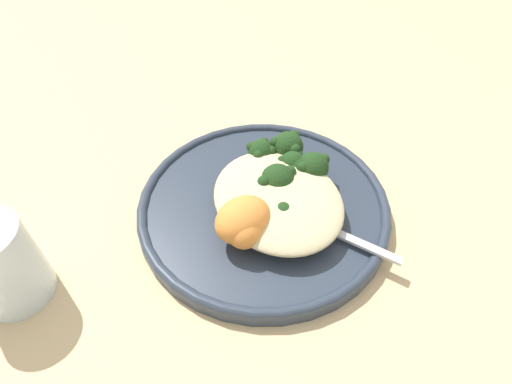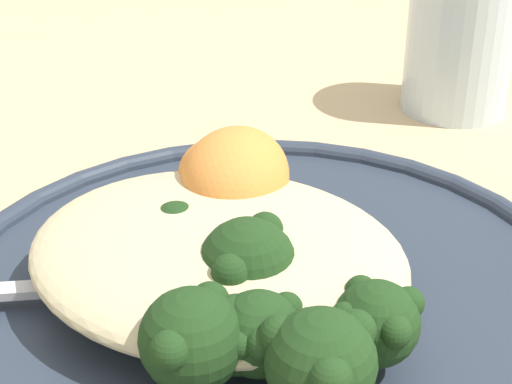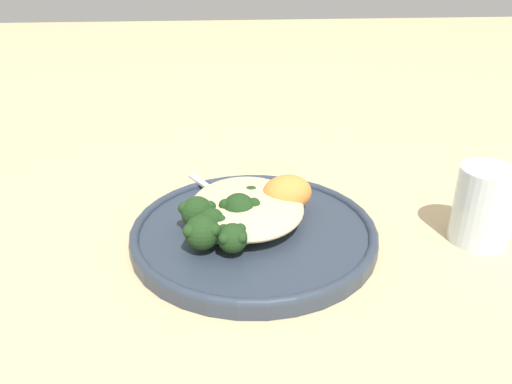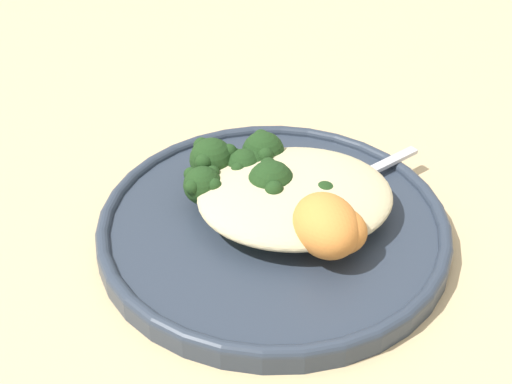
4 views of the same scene
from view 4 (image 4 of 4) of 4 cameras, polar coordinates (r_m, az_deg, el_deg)
ground_plane at (r=0.61m, az=1.39°, el=-3.53°), size 4.00×4.00×0.00m
plate at (r=0.61m, az=1.37°, el=-2.52°), size 0.30×0.30×0.02m
quinoa_mound at (r=0.60m, az=3.15°, el=-0.27°), size 0.16×0.14×0.03m
broccoli_stalk_0 at (r=0.59m, az=4.12°, el=-0.97°), size 0.09×0.05×0.03m
broccoli_stalk_1 at (r=0.59m, az=1.79°, el=-0.71°), size 0.07×0.07×0.03m
broccoli_stalk_2 at (r=0.60m, az=0.98°, el=0.15°), size 0.06×0.08×0.04m
broccoli_stalk_3 at (r=0.63m, az=0.53°, el=2.42°), size 0.05×0.13×0.04m
broccoli_stalk_4 at (r=0.62m, az=-0.30°, el=1.09°), size 0.04×0.10×0.03m
broccoli_stalk_5 at (r=0.62m, az=-0.87°, el=1.28°), size 0.04×0.10×0.03m
broccoli_stalk_6 at (r=0.63m, az=-3.24°, el=2.04°), size 0.06×0.11×0.04m
broccoli_stalk_7 at (r=0.60m, az=-3.34°, el=-0.23°), size 0.08×0.09×0.03m
sweet_potato_chunk_0 at (r=0.56m, az=6.21°, el=-3.01°), size 0.07×0.06×0.04m
sweet_potato_chunk_1 at (r=0.56m, az=5.63°, el=-2.68°), size 0.06×0.07×0.05m
spoon at (r=0.63m, az=7.16°, el=0.81°), size 0.12×0.08×0.01m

